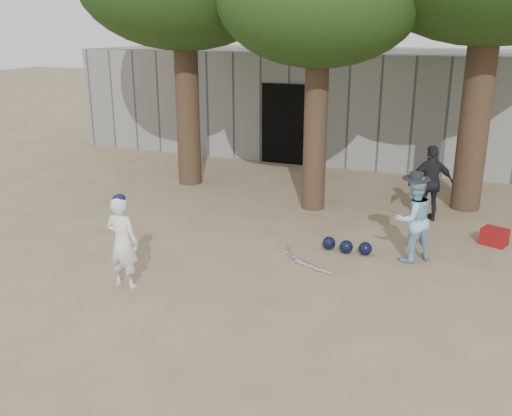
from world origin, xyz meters
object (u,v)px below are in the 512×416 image
at_px(spectator_blue, 413,219).
at_px(spectator_dark, 431,183).
at_px(red_bag, 494,237).
at_px(boy_player, 122,242).

xyz_separation_m(spectator_blue, spectator_dark, (0.05, 2.21, 0.04)).
relative_size(spectator_dark, red_bag, 3.61).
bearing_deg(spectator_dark, spectator_blue, 66.25).
bearing_deg(spectator_dark, boy_player, 29.07).
relative_size(spectator_blue, spectator_dark, 0.94).
distance_m(spectator_blue, spectator_dark, 2.21).
height_order(boy_player, red_bag, boy_player).
distance_m(boy_player, red_bag, 6.43).
bearing_deg(boy_player, spectator_blue, -143.81).
bearing_deg(red_bag, spectator_dark, 142.99).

